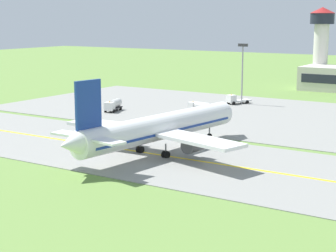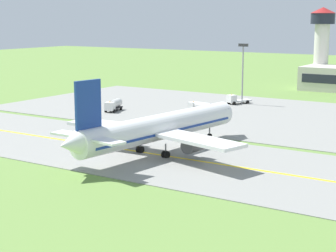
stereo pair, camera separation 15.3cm
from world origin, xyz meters
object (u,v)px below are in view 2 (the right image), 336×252
object	(u,v)px
service_truck_baggage	(236,100)
control_tower	(322,39)
airplane_lead	(159,128)
apron_light_mast	(243,66)
service_truck_pushback	(114,105)
service_truck_fuel	(200,107)

from	to	relation	value
service_truck_baggage	control_tower	size ratio (longest dim) A/B	0.28
airplane_lead	apron_light_mast	distance (m)	55.13
airplane_lead	service_truck_pushback	bearing A→B (deg)	137.82
airplane_lead	service_truck_pushback	world-z (taller)	airplane_lead
apron_light_mast	service_truck_fuel	bearing A→B (deg)	-95.45
airplane_lead	control_tower	xyz separation A→B (m)	(-7.33, 99.95, 10.43)
service_truck_pushback	service_truck_fuel	bearing A→B (deg)	23.73
service_truck_fuel	apron_light_mast	world-z (taller)	apron_light_mast
apron_light_mast	control_tower	bearing A→B (deg)	84.88
apron_light_mast	service_truck_baggage	bearing A→B (deg)	-144.71
airplane_lead	service_truck_pushback	xyz separation A→B (m)	(-31.08, 28.16, -2.60)
airplane_lead	service_truck_baggage	bearing A→B (deg)	103.58
service_truck_pushback	control_tower	distance (m)	76.73
service_truck_fuel	control_tower	world-z (taller)	control_tower
service_truck_baggage	control_tower	world-z (taller)	control_tower
airplane_lead	service_truck_pushback	distance (m)	42.02
airplane_lead	apron_light_mast	world-z (taller)	apron_light_mast
service_truck_baggage	apron_light_mast	world-z (taller)	apron_light_mast
service_truck_baggage	service_truck_pushback	xyz separation A→B (m)	(-18.33, -24.61, 0.35)
service_truck_pushback	apron_light_mast	size ratio (longest dim) A/B	0.43
service_truck_fuel	apron_light_mast	size ratio (longest dim) A/B	0.43
service_truck_baggage	apron_light_mast	distance (m)	8.29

